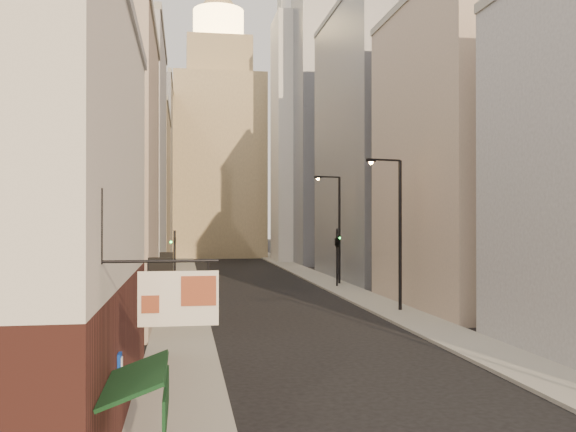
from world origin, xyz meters
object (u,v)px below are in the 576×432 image
object	(u,v)px
traffic_light_left	(175,250)
white_tower	(303,128)
clock_tower	(218,145)
streetlamp_mid	(397,225)
traffic_light_right	(337,241)
streetlamp_far	(337,223)

from	to	relation	value
traffic_light_left	white_tower	bearing A→B (deg)	-108.85
clock_tower	streetlamp_mid	world-z (taller)	clock_tower
streetlamp_mid	clock_tower	bearing A→B (deg)	82.10
white_tower	traffic_light_right	size ratio (longest dim) A/B	8.30
clock_tower	streetlamp_mid	size ratio (longest dim) A/B	4.73
white_tower	streetlamp_mid	distance (m)	51.72
streetlamp_far	streetlamp_mid	bearing A→B (deg)	-105.80
white_tower	streetlamp_mid	xyz separation A→B (m)	(-3.36, -49.90, -13.19)
clock_tower	streetlamp_mid	distance (m)	65.50
clock_tower	streetlamp_mid	xyz separation A→B (m)	(7.64, -63.90, -12.21)
traffic_light_left	streetlamp_far	bearing A→B (deg)	-142.17
streetlamp_far	traffic_light_right	bearing A→B (deg)	-118.19
clock_tower	traffic_light_left	xyz separation A→B (m)	(-6.03, -56.87, -14.01)
white_tower	streetlamp_far	size ratio (longest dim) A/B	4.34
clock_tower	traffic_light_left	distance (m)	58.88
streetlamp_mid	traffic_light_right	size ratio (longest dim) A/B	1.90
white_tower	traffic_light_right	bearing A→B (deg)	-95.82
traffic_light_right	streetlamp_mid	bearing A→B (deg)	97.44
traffic_light_left	clock_tower	bearing A→B (deg)	-93.24
white_tower	traffic_light_left	size ratio (longest dim) A/B	8.30
white_tower	traffic_light_right	xyz separation A→B (m)	(-3.58, -35.11, -14.66)
streetlamp_mid	streetlamp_far	world-z (taller)	streetlamp_far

